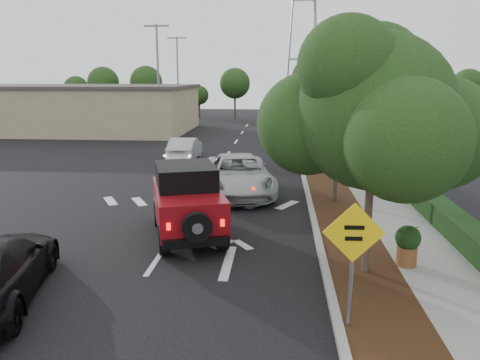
# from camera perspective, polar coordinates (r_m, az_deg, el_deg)

# --- Properties ---
(ground) EXTENTS (120.00, 120.00, 0.00)m
(ground) POSITION_cam_1_polar(r_m,az_deg,el_deg) (13.40, -10.14, -9.60)
(ground) COLOR black
(ground) RESTS_ON ground
(curb) EXTENTS (0.20, 70.00, 0.15)m
(curb) POSITION_cam_1_polar(r_m,az_deg,el_deg) (24.50, 7.67, 0.86)
(curb) COLOR #9E9B93
(curb) RESTS_ON ground
(planting_strip) EXTENTS (1.80, 70.00, 0.12)m
(planting_strip) POSITION_cam_1_polar(r_m,az_deg,el_deg) (24.57, 10.00, 0.78)
(planting_strip) COLOR black
(planting_strip) RESTS_ON ground
(sidewalk) EXTENTS (2.00, 70.00, 0.12)m
(sidewalk) POSITION_cam_1_polar(r_m,az_deg,el_deg) (24.82, 14.37, 0.69)
(sidewalk) COLOR gray
(sidewalk) RESTS_ON ground
(hedge) EXTENTS (0.80, 70.00, 0.80)m
(hedge) POSITION_cam_1_polar(r_m,az_deg,el_deg) (25.03, 17.57, 1.39)
(hedge) COLOR black
(hedge) RESTS_ON ground
(commercial_building) EXTENTS (22.00, 12.00, 4.00)m
(commercial_building) POSITION_cam_1_polar(r_m,az_deg,el_deg) (46.30, -20.09, 8.12)
(commercial_building) COLOR gray
(commercial_building) RESTS_ON ground
(transmission_tower) EXTENTS (7.00, 4.00, 28.00)m
(transmission_tower) POSITION_cam_1_polar(r_m,az_deg,el_deg) (60.23, 7.41, 7.73)
(transmission_tower) COLOR slate
(transmission_tower) RESTS_ON ground
(street_tree_near) EXTENTS (3.80, 3.80, 5.92)m
(street_tree_near) POSITION_cam_1_polar(r_m,az_deg,el_deg) (12.71, 14.92, -11.09)
(street_tree_near) COLOR black
(street_tree_near) RESTS_ON ground
(street_tree_mid) EXTENTS (3.20, 3.20, 5.32)m
(street_tree_mid) POSITION_cam_1_polar(r_m,az_deg,el_deg) (19.26, 11.40, -2.74)
(street_tree_mid) COLOR black
(street_tree_mid) RESTS_ON ground
(street_tree_far) EXTENTS (3.40, 3.40, 5.62)m
(street_tree_far) POSITION_cam_1_polar(r_m,az_deg,el_deg) (25.56, 9.80, 1.11)
(street_tree_far) COLOR black
(street_tree_far) RESTS_ON ground
(light_pole_a) EXTENTS (2.00, 0.22, 9.00)m
(light_pole_a) POSITION_cam_1_polar(r_m,az_deg,el_deg) (39.54, -9.67, 5.14)
(light_pole_a) COLOR slate
(light_pole_a) RESTS_ON ground
(light_pole_b) EXTENTS (2.00, 0.22, 9.00)m
(light_pole_b) POSITION_cam_1_polar(r_m,az_deg,el_deg) (51.37, -7.44, 6.91)
(light_pole_b) COLOR slate
(light_pole_b) RESTS_ON ground
(red_jeep) EXTENTS (3.08, 4.62, 2.26)m
(red_jeep) POSITION_cam_1_polar(r_m,az_deg,el_deg) (15.00, -6.52, -2.42)
(red_jeep) COLOR black
(red_jeep) RESTS_ON ground
(silver_suv_ahead) EXTENTS (3.79, 6.34, 1.65)m
(silver_suv_ahead) POSITION_cam_1_polar(r_m,az_deg,el_deg) (20.24, -0.20, 0.65)
(silver_suv_ahead) COLOR #B6BABF
(silver_suv_ahead) RESTS_ON ground
(silver_sedan_oncoming) EXTENTS (1.57, 4.28, 1.40)m
(silver_sedan_oncoming) POSITION_cam_1_polar(r_m,az_deg,el_deg) (28.39, -6.73, 3.78)
(silver_sedan_oncoming) COLOR #AEB2B6
(silver_sedan_oncoming) RESTS_ON ground
(parked_suv) EXTENTS (5.13, 3.14, 1.63)m
(parked_suv) POSITION_cam_1_polar(r_m,az_deg,el_deg) (40.72, -15.21, 6.25)
(parked_suv) COLOR #999CA0
(parked_suv) RESTS_ON ground
(speed_hump_sign) EXTENTS (1.20, 0.11, 2.55)m
(speed_hump_sign) POSITION_cam_1_polar(r_m,az_deg,el_deg) (9.37, 13.60, -8.09)
(speed_hump_sign) COLOR slate
(speed_hump_sign) RESTS_ON ground
(terracotta_planter) EXTENTS (0.66, 0.66, 1.15)m
(terracotta_planter) POSITION_cam_1_polar(r_m,az_deg,el_deg) (13.10, 19.77, -7.07)
(terracotta_planter) COLOR brown
(terracotta_planter) RESTS_ON ground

